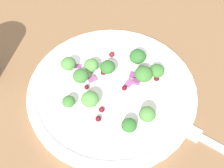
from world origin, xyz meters
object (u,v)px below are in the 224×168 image
object	(u,v)px
broccoli_floret_0	(157,71)
plate	(112,90)
broccoli_floret_1	(129,125)
broccoli_floret_2	(108,67)

from	to	relation	value
broccoli_floret_0	plate	bearing A→B (deg)	-61.28
plate	broccoli_floret_0	bearing A→B (deg)	118.72
plate	broccoli_floret_1	world-z (taller)	broccoli_floret_1
broccoli_floret_2	broccoli_floret_1	bearing A→B (deg)	27.23
broccoli_floret_0	broccoli_floret_1	size ratio (longest dim) A/B	1.09
plate	broccoli_floret_0	size ratio (longest dim) A/B	11.00
broccoli_floret_1	plate	bearing A→B (deg)	-151.47
broccoli_floret_1	broccoli_floret_0	bearing A→B (deg)	164.00
broccoli_floret_2	broccoli_floret_0	bearing A→B (deg)	96.80
broccoli_floret_1	broccoli_floret_2	bearing A→B (deg)	-152.77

